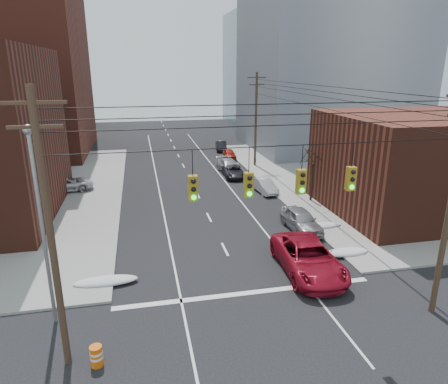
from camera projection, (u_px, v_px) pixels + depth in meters
name	position (u px, v px, depth m)	size (l,w,h in m)	color
ground	(291.00, 383.00, 15.21)	(160.00, 160.00, 0.00)	black
sidewalk_ne	(427.00, 172.00, 45.78)	(40.00, 40.00, 0.15)	gray
building_brick_far	(26.00, 97.00, 77.26)	(22.00, 18.00, 12.00)	#4D2217
building_office	(328.00, 60.00, 56.93)	(22.00, 20.00, 25.00)	gray
building_glass	(279.00, 70.00, 82.04)	(20.00, 18.00, 22.00)	gray
building_storefront	(430.00, 164.00, 32.54)	(16.00, 12.00, 8.00)	#4D2217
utility_pole_left	(50.00, 231.00, 14.58)	(2.20, 0.28, 11.00)	#473323
utility_pole_far	(256.00, 118.00, 46.90)	(2.20, 0.28, 11.00)	#473323
traffic_signals	(275.00, 182.00, 15.86)	(17.00, 0.42, 2.02)	black
street_light	(40.00, 212.00, 17.25)	(0.44, 0.44, 9.32)	gray
bare_tree	(312.00, 177.00, 35.09)	(2.09, 2.20, 4.93)	black
snow_nw	(106.00, 281.00, 22.06)	(3.50, 1.08, 0.42)	silver
snow_ne	(346.00, 252.00, 25.49)	(3.00, 1.08, 0.42)	silver
snow_east_far	(316.00, 226.00, 29.69)	(4.00, 1.08, 0.42)	silver
red_pickup	(308.00, 258.00, 23.22)	(3.02, 6.54, 1.82)	maroon
parked_car_a	(301.00, 220.00, 29.32)	(1.86, 4.63, 1.58)	#9E9EA2
parked_car_b	(264.00, 186.00, 38.30)	(1.38, 3.97, 1.31)	silver
parked_car_c	(234.00, 172.00, 43.56)	(2.08, 4.50, 1.25)	black
parked_car_d	(229.00, 166.00, 45.60)	(2.04, 5.02, 1.46)	#ADADB2
parked_car_e	(229.00, 154.00, 52.45)	(1.45, 3.61, 1.23)	#9C1B0E
parked_car_f	(221.00, 146.00, 57.51)	(1.44, 4.12, 1.36)	black
lot_car_a	(14.00, 202.00, 33.19)	(1.44, 4.13, 1.36)	silver
lot_car_b	(66.00, 184.00, 38.13)	(2.33, 5.05, 1.40)	silver
lot_car_d	(18.00, 188.00, 37.02)	(1.64, 4.09, 1.39)	#A1A1A6
construction_barrel	(96.00, 356.00, 15.99)	(0.63, 0.63, 0.90)	#E15E0B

